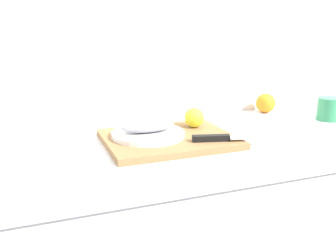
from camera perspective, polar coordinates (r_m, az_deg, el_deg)
back_wall at (r=1.40m, az=-6.94°, el=15.03°), size 3.20×0.05×2.50m
cutting_board at (r=1.16m, az=0.00°, el=-1.90°), size 0.39×0.31×0.02m
white_plate at (r=1.15m, az=-3.03°, el=-1.23°), size 0.22×0.22×0.01m
fish_fillet at (r=1.14m, az=-3.05°, el=-0.01°), size 0.17×0.07×0.04m
chef_knife at (r=1.12m, az=9.17°, el=-1.74°), size 0.29×0.10×0.02m
lemon_0 at (r=1.25m, az=3.99°, el=1.28°), size 0.07×0.07×0.07m
coffee_mug_0 at (r=1.54m, az=23.26°, el=2.41°), size 0.13×0.09×0.09m
orange_0 at (r=1.59m, az=14.56°, el=3.37°), size 0.08×0.08×0.08m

